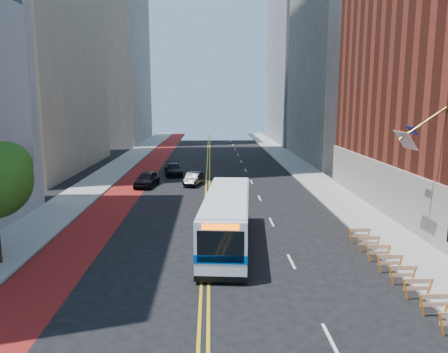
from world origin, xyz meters
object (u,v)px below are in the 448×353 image
(car_a, at_px, (147,179))
(transit_bus, at_px, (227,218))
(car_c, at_px, (173,169))
(car_b, at_px, (194,179))

(car_a, bearing_deg, transit_bus, -59.20)
(transit_bus, bearing_deg, car_c, 107.19)
(transit_bus, xyz_separation_m, car_c, (-5.44, 25.59, -1.01))
(transit_bus, height_order, car_a, transit_bus)
(car_b, bearing_deg, car_a, -158.83)
(car_a, bearing_deg, car_c, 80.88)
(transit_bus, xyz_separation_m, car_a, (-7.62, 18.80, -0.93))
(transit_bus, xyz_separation_m, car_b, (-2.81, 19.59, -1.05))
(car_b, xyz_separation_m, car_c, (-2.63, 5.99, 0.05))
(transit_bus, height_order, car_b, transit_bus)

